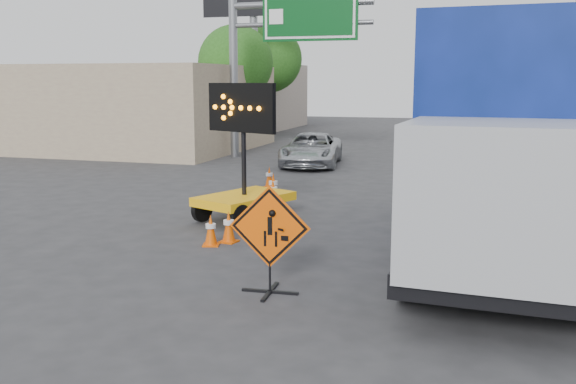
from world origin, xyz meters
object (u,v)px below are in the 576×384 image
at_px(arrow_board, 244,190).
at_px(box_truck, 511,153).
at_px(construction_sign, 270,237).
at_px(pickup_truck, 311,150).

relative_size(arrow_board, box_truck, 0.35).
height_order(construction_sign, pickup_truck, construction_sign).
bearing_deg(pickup_truck, box_truck, -66.64).
xyz_separation_m(arrow_board, box_truck, (5.95, -1.49, 1.26)).
bearing_deg(pickup_truck, construction_sign, -85.11).
distance_m(arrow_board, box_truck, 6.26).
xyz_separation_m(construction_sign, arrow_board, (-2.33, 4.95, -0.19)).
bearing_deg(box_truck, construction_sign, -133.34).
bearing_deg(arrow_board, pickup_truck, 118.77).
relative_size(pickup_truck, box_truck, 0.49).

